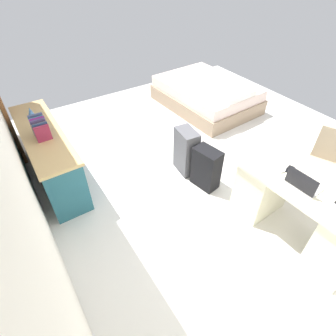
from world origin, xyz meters
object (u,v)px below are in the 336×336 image
Objects in this scene: desk at (299,210)px; laptop at (303,183)px; suitcase_black at (206,168)px; computer_mouse at (282,170)px; office_chair at (324,171)px; credenza at (50,155)px; cell_phone_by_mouse at (290,169)px; figurine_small at (30,111)px; bed at (206,95)px; suitcase_spare_grey at (186,151)px.

desk is 4.59× the size of laptop.
computer_mouse reaches higher than suitcase_black.
office_chair is (0.22, -0.77, 0.03)m from desk.
cell_phone_by_mouse is at bearing -137.14° from credenza.
office_chair is at bearing -98.25° from computer_mouse.
credenza reaches higher than desk.
desk is 10.80× the size of cell_phone_by_mouse.
computer_mouse is at bearing -143.84° from figurine_small.
credenza is at bearing 42.42° from suitcase_black.
office_chair is 0.48× the size of bed.
computer_mouse is 0.10m from cell_phone_by_mouse.
cell_phone_by_mouse reaches higher than suitcase_spare_grey.
laptop is 3.48m from figurine_small.
computer_mouse is 3.29m from figurine_small.
office_chair is at bearing -110.06° from cell_phone_by_mouse.
laptop is 0.27m from computer_mouse.
figurine_small reaches higher than suitcase_black.
cell_phone_by_mouse reaches higher than suitcase_black.
suitcase_black is at bearing -127.61° from credenza.
suitcase_spare_grey is 2.11× the size of laptop.
laptop is 2.91× the size of figurine_small.
office_chair is 1.46m from suitcase_black.
suitcase_black is 0.40m from suitcase_spare_grey.
cell_phone_by_mouse is (0.05, 0.75, 0.34)m from office_chair.
bed is (0.48, -3.15, -0.14)m from credenza.
computer_mouse is at bearing 155.37° from bed.
figurine_small is (1.39, 1.64, 0.49)m from suitcase_spare_grey.
credenza is (2.24, 2.77, -0.03)m from office_chair.
computer_mouse is at bearing -173.13° from suitcase_black.
suitcase_spare_grey is (1.35, 1.14, -0.08)m from office_chair.
figurine_small reaches higher than cell_phone_by_mouse.
suitcase_black is 4.33× the size of cell_phone_by_mouse.
office_chair reaches higher than credenza.
desk reaches higher than suitcase_spare_grey.
cell_phone_by_mouse is at bearing -5.75° from desk.
figurine_small is at bearing 33.19° from suitcase_black.
computer_mouse is (0.08, 0.84, 0.35)m from office_chair.
figurine_small is (2.65, 1.94, 0.06)m from computer_mouse.
suitcase_black reaches higher than bed.
desk is at bearing -114.96° from laptop.
bed is 17.88× the size of figurine_small.
office_chair is at bearing -78.35° from laptop.
office_chair is 0.52× the size of credenza.
credenza is 0.92× the size of bed.
suitcase_spare_grey is at bearing -130.25° from figurine_small.
credenza is (2.46, 2.00, -0.01)m from desk.
credenza is 3.06× the size of suitcase_black.
laptop is at bearing 170.98° from computer_mouse.
bed is at bearing -90.28° from figurine_small.
computer_mouse is 0.91× the size of figurine_small.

